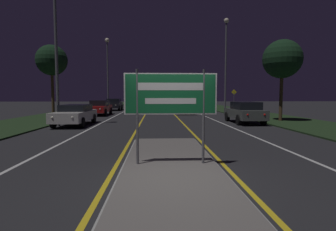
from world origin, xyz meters
The scene contains 22 objects.
ground_plane centered at (0.00, 0.00, 0.00)m, with size 160.00×160.00×0.00m, color #232326.
median_island centered at (0.00, 1.07, 0.04)m, with size 2.58×8.35×0.10m.
verge_left centered at (-9.50, 20.00, 0.04)m, with size 5.00×100.00×0.08m.
verge_right centered at (9.50, 20.00, 0.04)m, with size 5.00×100.00×0.08m.
centre_line_yellow_left centered at (-1.48, 25.00, 0.00)m, with size 0.12×70.00×0.01m.
centre_line_yellow_right centered at (1.48, 25.00, 0.00)m, with size 0.12×70.00×0.01m.
lane_line_white_left centered at (-4.20, 25.00, 0.00)m, with size 0.12×70.00×0.01m.
lane_line_white_right centered at (4.20, 25.00, 0.00)m, with size 0.12×70.00×0.01m.
edge_line_white_left centered at (-7.20, 25.00, 0.00)m, with size 0.10×70.00×0.01m.
edge_line_white_right centered at (7.20, 25.00, 0.00)m, with size 0.10×70.00×0.01m.
highway_sign centered at (0.00, 1.06, 1.87)m, with size 2.44×0.07×2.51m.
streetlight_left_near centered at (-6.54, 10.91, 6.49)m, with size 0.56×0.56×9.87m.
streetlight_left_far centered at (-6.55, 28.32, 6.10)m, with size 0.56×0.56×9.20m.
streetlight_right_near centered at (6.67, 20.60, 5.96)m, with size 0.49×0.49×9.62m.
car_receding_0 centered at (5.79, 12.12, 0.79)m, with size 1.85×4.44×1.49m.
car_receding_1 centered at (2.51, 21.54, 0.76)m, with size 2.03×4.33×1.45m.
car_approaching_0 centered at (-5.62, 11.36, 0.72)m, with size 1.91×4.69×1.33m.
car_approaching_1 centered at (-5.90, 20.14, 0.78)m, with size 1.85×4.74×1.46m.
car_approaching_2 centered at (-5.90, 28.73, 0.80)m, with size 1.97×4.18×1.52m.
warning_sign centered at (8.33, 23.08, 1.60)m, with size 0.60×0.06×2.53m.
roadside_palm_left centered at (-9.37, 17.48, 4.93)m, with size 2.63×2.63×6.20m.
roadside_palm_right centered at (8.76, 12.95, 4.53)m, with size 2.78×2.78×5.87m.
Camera 1 is at (-0.39, -5.82, 1.92)m, focal length 28.00 mm.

